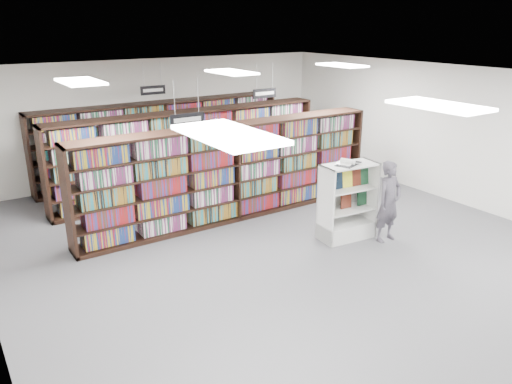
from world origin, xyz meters
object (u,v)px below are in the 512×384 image
endcap_display (346,213)px  shopper (389,202)px  open_book (348,163)px  bookshelf_row_near (233,172)px

endcap_display → shopper: 0.87m
endcap_display → open_book: size_ratio=2.45×
endcap_display → shopper: (0.59, -0.56, 0.30)m
endcap_display → open_book: bearing=-141.9°
endcap_display → open_book: open_book is taller
endcap_display → shopper: size_ratio=0.95×
open_book → endcap_display: bearing=11.0°
bookshelf_row_near → open_book: 2.57m
shopper → bookshelf_row_near: bearing=121.9°
open_book → shopper: size_ratio=0.39×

